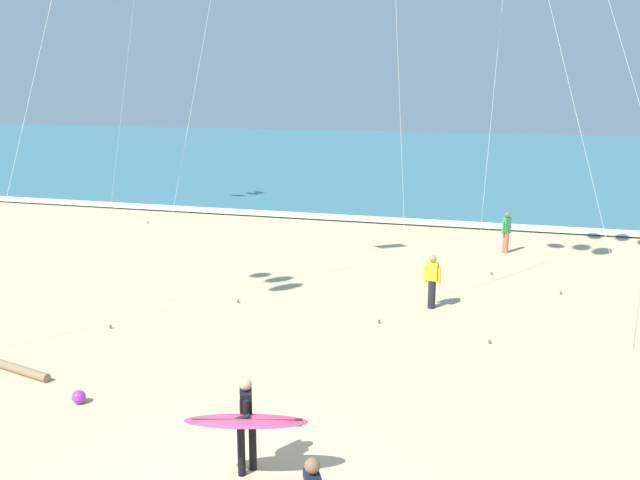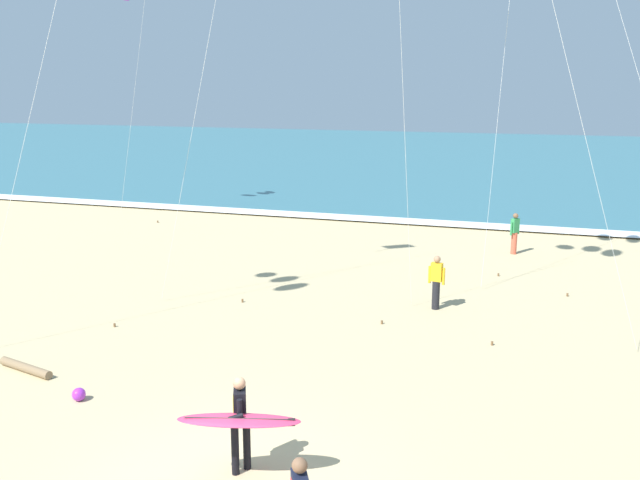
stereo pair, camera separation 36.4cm
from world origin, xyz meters
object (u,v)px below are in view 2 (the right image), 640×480
bystander_green_top (515,233)px  driftwood_log (26,368)px  beach_ball (79,394)px  surfer_trailing (240,419)px  bystander_yellow_top (436,282)px

bystander_green_top → driftwood_log: 18.03m
beach_ball → driftwood_log: beach_ball is taller
surfer_trailing → driftwood_log: (-6.44, 2.46, -0.94)m
surfer_trailing → bystander_green_top: 17.79m
bystander_green_top → driftwood_log: bearing=-123.8°
bystander_green_top → surfer_trailing: bearing=-101.6°
bystander_green_top → beach_ball: 17.74m
bystander_green_top → driftwood_log: size_ratio=0.97×
bystander_yellow_top → driftwood_log: (-8.19, -7.39, -0.71)m
bystander_green_top → driftwood_log: bystander_green_top is taller
bystander_green_top → beach_ball: (-7.95, -15.85, -0.67)m
surfer_trailing → bystander_green_top: surfer_trailing is taller
surfer_trailing → driftwood_log: size_ratio=1.25×
bystander_yellow_top → surfer_trailing: bearing=-100.0°
surfer_trailing → driftwood_log: bearing=159.1°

